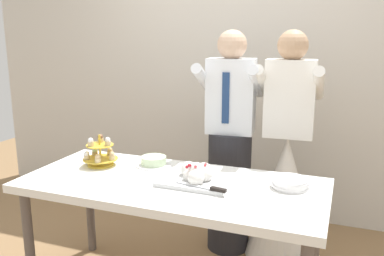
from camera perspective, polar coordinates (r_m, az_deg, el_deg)
name	(u,v)px	position (r m, az deg, el deg)	size (l,w,h in m)	color
rear_wall	(238,54)	(3.72, 6.44, 10.11)	(5.20, 0.10, 2.90)	beige
dessert_table	(172,193)	(2.49, -2.82, -9.03)	(1.80, 0.80, 0.78)	white
cupcake_stand	(100,154)	(2.79, -12.61, -3.53)	(0.23, 0.23, 0.21)	gold
main_cake_tray	(197,176)	(2.43, 0.67, -6.64)	(0.43, 0.32, 0.13)	silver
plate_stack	(290,183)	(2.42, 13.49, -7.42)	(0.21, 0.21, 0.05)	white
round_cake	(154,162)	(2.74, -5.34, -4.67)	(0.24, 0.24, 0.06)	white
person_groom	(230,155)	(3.08, 5.25, -3.76)	(0.50, 0.52, 1.66)	#232328
person_bride	(286,181)	(3.10, 12.84, -7.16)	(0.56, 0.56, 1.66)	white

